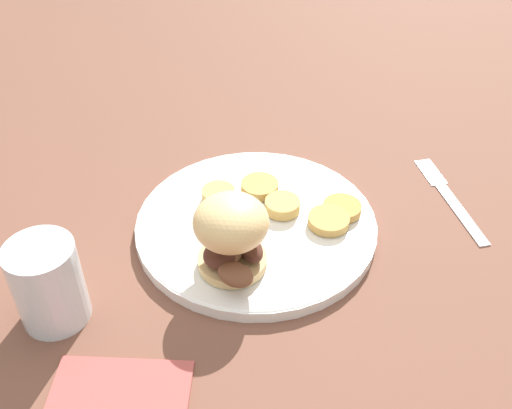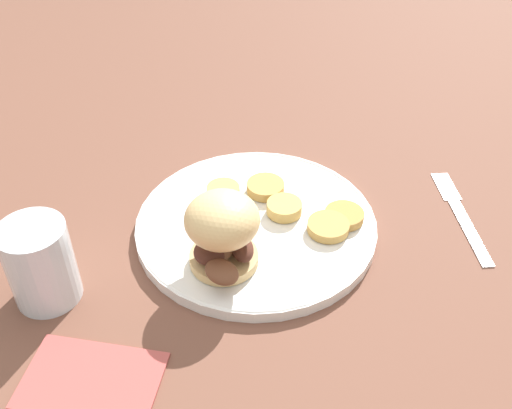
{
  "view_description": "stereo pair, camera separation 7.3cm",
  "coord_description": "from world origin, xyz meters",
  "px_view_note": "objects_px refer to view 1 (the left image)",
  "views": [
    {
      "loc": [
        -0.56,
        -0.05,
        0.51
      ],
      "look_at": [
        0.0,
        0.0,
        0.04
      ],
      "focal_mm": 42.0,
      "sensor_mm": 36.0,
      "label": 1
    },
    {
      "loc": [
        -0.55,
        -0.12,
        0.51
      ],
      "look_at": [
        0.0,
        0.0,
        0.04
      ],
      "focal_mm": 42.0,
      "sensor_mm": 36.0,
      "label": 2
    }
  ],
  "objects_px": {
    "fork": "(450,197)",
    "sandwich": "(231,234)",
    "dinner_plate": "(256,224)",
    "drinking_glass": "(48,284)"
  },
  "relations": [
    {
      "from": "fork",
      "to": "drinking_glass",
      "type": "xyz_separation_m",
      "value": [
        -0.24,
        0.46,
        0.05
      ]
    },
    {
      "from": "dinner_plate",
      "to": "sandwich",
      "type": "relative_size",
      "value": 2.72
    },
    {
      "from": "fork",
      "to": "sandwich",
      "type": "bearing_deg",
      "value": 120.98
    },
    {
      "from": "fork",
      "to": "drinking_glass",
      "type": "relative_size",
      "value": 1.85
    },
    {
      "from": "dinner_plate",
      "to": "drinking_glass",
      "type": "distance_m",
      "value": 0.26
    },
    {
      "from": "dinner_plate",
      "to": "sandwich",
      "type": "bearing_deg",
      "value": 165.93
    },
    {
      "from": "drinking_glass",
      "to": "fork",
      "type": "bearing_deg",
      "value": -62.41
    },
    {
      "from": "dinner_plate",
      "to": "drinking_glass",
      "type": "bearing_deg",
      "value": 127.36
    },
    {
      "from": "dinner_plate",
      "to": "fork",
      "type": "distance_m",
      "value": 0.27
    },
    {
      "from": "sandwich",
      "to": "fork",
      "type": "relative_size",
      "value": 0.61
    }
  ]
}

